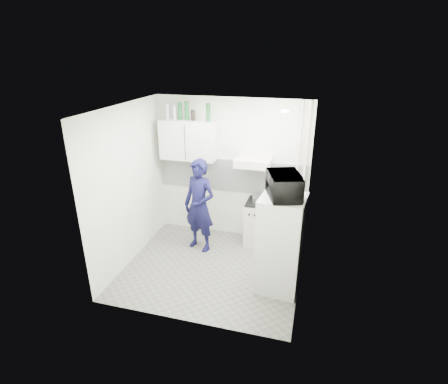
# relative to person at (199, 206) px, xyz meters

# --- Properties ---
(floor) EXTENTS (2.80, 2.80, 0.00)m
(floor) POSITION_rel_person_xyz_m (0.39, -0.56, -0.83)
(floor) COLOR #575752
(floor) RESTS_ON ground
(ceiling) EXTENTS (2.80, 2.80, 0.00)m
(ceiling) POSITION_rel_person_xyz_m (0.39, -0.56, 1.77)
(ceiling) COLOR white
(ceiling) RESTS_ON wall_back
(wall_back) EXTENTS (2.80, 0.00, 2.80)m
(wall_back) POSITION_rel_person_xyz_m (0.39, 0.69, 0.47)
(wall_back) COLOR beige
(wall_back) RESTS_ON floor
(wall_left) EXTENTS (0.00, 2.60, 2.60)m
(wall_left) POSITION_rel_person_xyz_m (-1.01, -0.56, 0.47)
(wall_left) COLOR beige
(wall_left) RESTS_ON floor
(wall_right) EXTENTS (0.00, 2.60, 2.60)m
(wall_right) POSITION_rel_person_xyz_m (1.79, -0.56, 0.47)
(wall_right) COLOR beige
(wall_right) RESTS_ON floor
(person) EXTENTS (0.70, 0.57, 1.66)m
(person) POSITION_rel_person_xyz_m (0.00, 0.00, 0.00)
(person) COLOR black
(person) RESTS_ON floor
(stove) EXTENTS (0.51, 0.51, 0.81)m
(stove) POSITION_rel_person_xyz_m (0.99, 0.44, -0.43)
(stove) COLOR beige
(stove) RESTS_ON floor
(fridge) EXTENTS (0.67, 0.67, 1.48)m
(fridge) POSITION_rel_person_xyz_m (1.49, -0.75, -0.09)
(fridge) COLOR silver
(fridge) RESTS_ON floor
(stove_top) EXTENTS (0.49, 0.49, 0.03)m
(stove_top) POSITION_rel_person_xyz_m (0.99, 0.44, -0.01)
(stove_top) COLOR black
(stove_top) RESTS_ON stove
(saucepan) EXTENTS (0.20, 0.20, 0.11)m
(saucepan) POSITION_rel_person_xyz_m (0.95, 0.42, 0.06)
(saucepan) COLOR silver
(saucepan) RESTS_ON stove_top
(microwave) EXTENTS (0.70, 0.59, 0.33)m
(microwave) POSITION_rel_person_xyz_m (1.49, -0.75, 0.81)
(microwave) COLOR black
(microwave) RESTS_ON fridge
(bottle_a) EXTENTS (0.06, 0.06, 0.27)m
(bottle_a) POSITION_rel_person_xyz_m (-0.73, 0.52, 1.50)
(bottle_a) COLOR #B2B7BC
(bottle_a) RESTS_ON upper_cabinet
(bottle_b) EXTENTS (0.06, 0.06, 0.25)m
(bottle_b) POSITION_rel_person_xyz_m (-0.60, 0.52, 1.49)
(bottle_b) COLOR #B2B7BC
(bottle_b) RESTS_ON upper_cabinet
(bottle_c) EXTENTS (0.07, 0.07, 0.30)m
(bottle_c) POSITION_rel_person_xyz_m (-0.50, 0.52, 1.52)
(bottle_c) COLOR #144C1E
(bottle_c) RESTS_ON upper_cabinet
(bottle_d) EXTENTS (0.07, 0.07, 0.32)m
(bottle_d) POSITION_rel_person_xyz_m (-0.37, 0.52, 1.53)
(bottle_d) COLOR #144C1E
(bottle_d) RESTS_ON upper_cabinet
(canister_a) EXTENTS (0.07, 0.07, 0.18)m
(canister_a) POSITION_rel_person_xyz_m (-0.25, 0.52, 1.46)
(canister_a) COLOR black
(canister_a) RESTS_ON upper_cabinet
(bottle_e) EXTENTS (0.08, 0.08, 0.31)m
(bottle_e) POSITION_rel_person_xyz_m (0.02, 0.52, 1.52)
(bottle_e) COLOR #144C1E
(bottle_e) RESTS_ON upper_cabinet
(upper_cabinet) EXTENTS (1.00, 0.35, 0.70)m
(upper_cabinet) POSITION_rel_person_xyz_m (-0.36, 0.52, 1.02)
(upper_cabinet) COLOR silver
(upper_cabinet) RESTS_ON wall_back
(range_hood) EXTENTS (0.60, 0.50, 0.14)m
(range_hood) POSITION_rel_person_xyz_m (0.84, 0.44, 0.74)
(range_hood) COLOR beige
(range_hood) RESTS_ON wall_back
(backsplash) EXTENTS (2.74, 0.03, 0.60)m
(backsplash) POSITION_rel_person_xyz_m (0.39, 0.68, 0.37)
(backsplash) COLOR white
(backsplash) RESTS_ON wall_back
(pipe_a) EXTENTS (0.05, 0.05, 2.60)m
(pipe_a) POSITION_rel_person_xyz_m (1.69, 0.61, 0.47)
(pipe_a) COLOR beige
(pipe_a) RESTS_ON floor
(pipe_b) EXTENTS (0.04, 0.04, 2.60)m
(pipe_b) POSITION_rel_person_xyz_m (1.57, 0.61, 0.47)
(pipe_b) COLOR beige
(pipe_b) RESTS_ON floor
(ceiling_spot_fixture) EXTENTS (0.10, 0.10, 0.02)m
(ceiling_spot_fixture) POSITION_rel_person_xyz_m (1.39, -0.36, 1.74)
(ceiling_spot_fixture) COLOR white
(ceiling_spot_fixture) RESTS_ON ceiling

